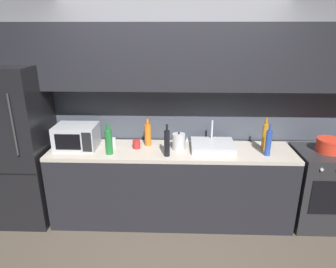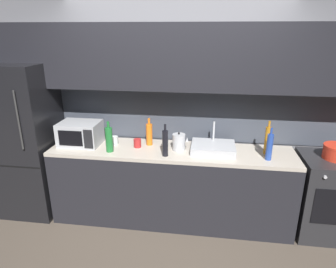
# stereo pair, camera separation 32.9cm
# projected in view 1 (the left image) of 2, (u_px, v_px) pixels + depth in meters

# --- Properties ---
(back_wall) EXTENTS (4.48, 0.44, 2.50)m
(back_wall) POSITION_uv_depth(u_px,v_px,m) (172.00, 87.00, 3.42)
(back_wall) COLOR slate
(back_wall) RESTS_ON ground
(counter_run) EXTENTS (2.74, 0.60, 0.90)m
(counter_run) POSITION_uv_depth(u_px,v_px,m) (171.00, 185.00, 3.51)
(counter_run) COLOR black
(counter_run) RESTS_ON ground
(refrigerator) EXTENTS (0.68, 0.69, 1.83)m
(refrigerator) POSITION_uv_depth(u_px,v_px,m) (18.00, 146.00, 3.41)
(refrigerator) COLOR black
(refrigerator) RESTS_ON ground
(oven_range) EXTENTS (0.60, 0.62, 0.90)m
(oven_range) POSITION_uv_depth(u_px,v_px,m) (319.00, 187.00, 3.45)
(oven_range) COLOR #232326
(oven_range) RESTS_ON ground
(microwave) EXTENTS (0.46, 0.35, 0.27)m
(microwave) POSITION_uv_depth(u_px,v_px,m) (77.00, 137.00, 3.36)
(microwave) COLOR #A8AAAF
(microwave) RESTS_ON counter_run
(sink_basin) EXTENTS (0.48, 0.38, 0.30)m
(sink_basin) POSITION_uv_depth(u_px,v_px,m) (213.00, 146.00, 3.36)
(sink_basin) COLOR #ADAFB5
(sink_basin) RESTS_ON counter_run
(kettle) EXTENTS (0.18, 0.14, 0.20)m
(kettle) POSITION_uv_depth(u_px,v_px,m) (179.00, 142.00, 3.34)
(kettle) COLOR #B7BABF
(kettle) RESTS_ON counter_run
(wine_bottle_dark) EXTENTS (0.06, 0.06, 0.35)m
(wine_bottle_dark) POSITION_uv_depth(u_px,v_px,m) (167.00, 143.00, 3.14)
(wine_bottle_dark) COLOR black
(wine_bottle_dark) RESTS_ON counter_run
(wine_bottle_blue) EXTENTS (0.06, 0.06, 0.35)m
(wine_bottle_blue) POSITION_uv_depth(u_px,v_px,m) (268.00, 143.00, 3.16)
(wine_bottle_blue) COLOR #234299
(wine_bottle_blue) RESTS_ON counter_run
(wine_bottle_amber) EXTENTS (0.06, 0.06, 0.37)m
(wine_bottle_amber) POSITION_uv_depth(u_px,v_px,m) (265.00, 137.00, 3.30)
(wine_bottle_amber) COLOR #B27019
(wine_bottle_amber) RESTS_ON counter_run
(wine_bottle_orange) EXTENTS (0.07, 0.07, 0.32)m
(wine_bottle_orange) POSITION_uv_depth(u_px,v_px,m) (148.00, 135.00, 3.44)
(wine_bottle_orange) COLOR orange
(wine_bottle_orange) RESTS_ON counter_run
(wine_bottle_green) EXTENTS (0.08, 0.08, 0.34)m
(wine_bottle_green) POSITION_uv_depth(u_px,v_px,m) (109.00, 142.00, 3.20)
(wine_bottle_green) COLOR #1E6B2D
(wine_bottle_green) RESTS_ON counter_run
(mug_clear) EXTENTS (0.08, 0.08, 0.10)m
(mug_clear) POSITION_uv_depth(u_px,v_px,m) (112.00, 143.00, 3.43)
(mug_clear) COLOR silver
(mug_clear) RESTS_ON counter_run
(mug_red) EXTENTS (0.09, 0.09, 0.10)m
(mug_red) POSITION_uv_depth(u_px,v_px,m) (137.00, 144.00, 3.38)
(mug_red) COLOR #A82323
(mug_red) RESTS_ON counter_run
(cooking_pot) EXTENTS (0.28, 0.28, 0.15)m
(cooking_pot) POSITION_uv_depth(u_px,v_px,m) (330.00, 145.00, 3.28)
(cooking_pot) COLOR red
(cooking_pot) RESTS_ON oven_range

